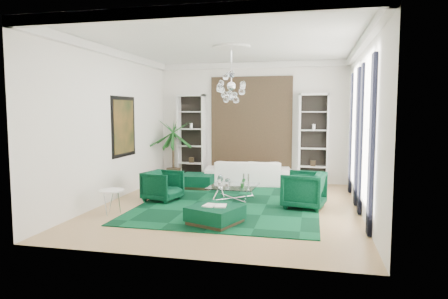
% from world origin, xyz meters
% --- Properties ---
extents(floor, '(6.00, 7.00, 0.02)m').
position_xyz_m(floor, '(0.00, 0.00, -0.01)').
color(floor, tan).
rests_on(floor, ground).
extents(ceiling, '(6.00, 7.00, 0.02)m').
position_xyz_m(ceiling, '(0.00, 0.00, 3.81)').
color(ceiling, white).
rests_on(ceiling, ground).
extents(wall_back, '(6.00, 0.02, 3.80)m').
position_xyz_m(wall_back, '(0.00, 3.51, 1.90)').
color(wall_back, white).
rests_on(wall_back, ground).
extents(wall_front, '(6.00, 0.02, 3.80)m').
position_xyz_m(wall_front, '(0.00, -3.51, 1.90)').
color(wall_front, white).
rests_on(wall_front, ground).
extents(wall_left, '(0.02, 7.00, 3.80)m').
position_xyz_m(wall_left, '(-3.01, 0.00, 1.90)').
color(wall_left, white).
rests_on(wall_left, ground).
extents(wall_right, '(0.02, 7.00, 3.80)m').
position_xyz_m(wall_right, '(3.01, 0.00, 1.90)').
color(wall_right, white).
rests_on(wall_right, ground).
extents(crown_molding, '(6.00, 7.00, 0.18)m').
position_xyz_m(crown_molding, '(0.00, 0.00, 3.70)').
color(crown_molding, white).
rests_on(crown_molding, ceiling).
extents(ceiling_medallion, '(0.90, 0.90, 0.05)m').
position_xyz_m(ceiling_medallion, '(0.00, 0.30, 3.77)').
color(ceiling_medallion, white).
rests_on(ceiling_medallion, ceiling).
extents(tapestry, '(2.50, 0.06, 2.80)m').
position_xyz_m(tapestry, '(0.00, 3.46, 1.90)').
color(tapestry, black).
rests_on(tapestry, wall_back).
extents(shelving_left, '(0.90, 0.38, 2.80)m').
position_xyz_m(shelving_left, '(-1.95, 3.31, 1.40)').
color(shelving_left, white).
rests_on(shelving_left, floor).
extents(shelving_right, '(0.90, 0.38, 2.80)m').
position_xyz_m(shelving_right, '(1.95, 3.31, 1.40)').
color(shelving_right, white).
rests_on(shelving_right, floor).
extents(painting, '(0.04, 1.30, 1.60)m').
position_xyz_m(painting, '(-2.97, 0.60, 1.85)').
color(painting, black).
rests_on(painting, wall_left).
extents(window_near, '(0.03, 1.10, 2.90)m').
position_xyz_m(window_near, '(2.99, -0.90, 1.90)').
color(window_near, white).
rests_on(window_near, wall_right).
extents(curtain_near_a, '(0.07, 0.30, 3.25)m').
position_xyz_m(curtain_near_a, '(2.96, -1.68, 1.65)').
color(curtain_near_a, black).
rests_on(curtain_near_a, floor).
extents(curtain_near_b, '(0.07, 0.30, 3.25)m').
position_xyz_m(curtain_near_b, '(2.96, -0.12, 1.65)').
color(curtain_near_b, black).
rests_on(curtain_near_b, floor).
extents(window_far, '(0.03, 1.10, 2.90)m').
position_xyz_m(window_far, '(2.99, 1.50, 1.90)').
color(window_far, white).
rests_on(window_far, wall_right).
extents(curtain_far_a, '(0.07, 0.30, 3.25)m').
position_xyz_m(curtain_far_a, '(2.96, 0.72, 1.65)').
color(curtain_far_a, black).
rests_on(curtain_far_a, floor).
extents(curtain_far_b, '(0.07, 0.30, 3.25)m').
position_xyz_m(curtain_far_b, '(2.96, 2.28, 1.65)').
color(curtain_far_b, black).
rests_on(curtain_far_b, floor).
extents(rug, '(4.20, 5.00, 0.02)m').
position_xyz_m(rug, '(0.00, 0.30, 0.01)').
color(rug, black).
rests_on(rug, floor).
extents(sofa, '(2.68, 1.34, 0.75)m').
position_xyz_m(sofa, '(0.00, 2.85, 0.38)').
color(sofa, white).
rests_on(sofa, floor).
extents(armchair_left, '(1.00, 0.98, 0.76)m').
position_xyz_m(armchair_left, '(-1.75, 0.20, 0.38)').
color(armchair_left, black).
rests_on(armchair_left, floor).
extents(armchair_right, '(1.10, 1.07, 0.85)m').
position_xyz_m(armchair_right, '(1.75, 0.20, 0.43)').
color(armchair_right, black).
rests_on(armchair_right, floor).
extents(coffee_table, '(1.20, 1.20, 0.39)m').
position_xyz_m(coffee_table, '(0.00, 0.55, 0.20)').
color(coffee_table, white).
rests_on(coffee_table, floor).
extents(ottoman_side, '(0.95, 0.95, 0.41)m').
position_xyz_m(ottoman_side, '(-1.35, 2.00, 0.20)').
color(ottoman_side, black).
rests_on(ottoman_side, floor).
extents(ottoman_front, '(1.19, 1.19, 0.37)m').
position_xyz_m(ottoman_front, '(0.05, -1.55, 0.18)').
color(ottoman_front, black).
rests_on(ottoman_front, floor).
extents(book, '(0.46, 0.31, 0.03)m').
position_xyz_m(book, '(0.05, -1.55, 0.38)').
color(book, white).
rests_on(book, ottoman_front).
extents(side_table, '(0.58, 0.58, 0.53)m').
position_xyz_m(side_table, '(-2.35, -1.30, 0.27)').
color(side_table, white).
rests_on(side_table, floor).
extents(palm, '(1.72, 1.72, 2.57)m').
position_xyz_m(palm, '(-2.45, 2.95, 1.29)').
color(palm, '#1B5A1F').
rests_on(palm, floor).
extents(chandelier, '(1.09, 1.09, 0.77)m').
position_xyz_m(chandelier, '(0.00, 0.30, 2.85)').
color(chandelier, white).
rests_on(chandelier, ceiling).
extents(table_plant, '(0.14, 0.12, 0.24)m').
position_xyz_m(table_plant, '(0.29, 0.31, 0.51)').
color(table_plant, '#1B5A1F').
rests_on(table_plant, coffee_table).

